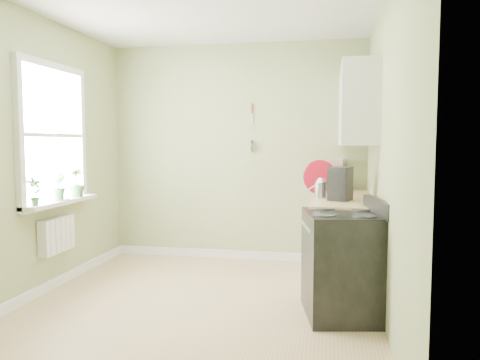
% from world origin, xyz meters
% --- Properties ---
extents(floor, '(3.20, 3.60, 0.02)m').
position_xyz_m(floor, '(0.00, 0.00, -0.01)').
color(floor, tan).
rests_on(floor, ground).
extents(wall_back, '(3.20, 0.02, 2.70)m').
position_xyz_m(wall_back, '(0.00, 1.81, 1.35)').
color(wall_back, tan).
rests_on(wall_back, floor).
extents(wall_left, '(0.02, 3.60, 2.70)m').
position_xyz_m(wall_left, '(-1.61, 0.00, 1.35)').
color(wall_left, tan).
rests_on(wall_left, floor).
extents(wall_right, '(0.02, 3.60, 2.70)m').
position_xyz_m(wall_right, '(1.61, 0.00, 1.35)').
color(wall_right, tan).
rests_on(wall_right, floor).
extents(base_cabinets, '(0.60, 1.60, 0.87)m').
position_xyz_m(base_cabinets, '(1.30, 1.00, 0.43)').
color(base_cabinets, white).
rests_on(base_cabinets, floor).
extents(countertop, '(0.64, 1.60, 0.04)m').
position_xyz_m(countertop, '(1.29, 1.00, 0.89)').
color(countertop, '#DBBA86').
rests_on(countertop, base_cabinets).
extents(upper_cabinets, '(0.35, 1.40, 0.80)m').
position_xyz_m(upper_cabinets, '(1.43, 1.10, 1.85)').
color(upper_cabinets, white).
rests_on(upper_cabinets, wall_right).
extents(window, '(0.06, 1.14, 1.44)m').
position_xyz_m(window, '(-1.58, 0.30, 1.55)').
color(window, white).
rests_on(window, wall_left).
extents(window_sill, '(0.18, 1.14, 0.04)m').
position_xyz_m(window_sill, '(-1.51, 0.30, 0.88)').
color(window_sill, white).
rests_on(window_sill, wall_left).
extents(radiator, '(0.12, 0.50, 0.35)m').
position_xyz_m(radiator, '(-1.54, 0.25, 0.55)').
color(radiator, white).
rests_on(radiator, wall_left).
extents(wall_utensils, '(0.02, 0.14, 0.58)m').
position_xyz_m(wall_utensils, '(0.20, 1.78, 1.56)').
color(wall_utensils, '#DBBA86').
rests_on(wall_utensils, wall_back).
extents(stove, '(0.76, 0.83, 1.01)m').
position_xyz_m(stove, '(1.28, 0.04, 0.45)').
color(stove, black).
rests_on(stove, floor).
extents(stand_mixer, '(0.27, 0.37, 0.41)m').
position_xyz_m(stand_mixer, '(1.27, 1.74, 1.08)').
color(stand_mixer, '#B2B2B7').
rests_on(stand_mixer, countertop).
extents(kettle, '(0.21, 0.12, 0.21)m').
position_xyz_m(kettle, '(1.07, 0.85, 1.01)').
color(kettle, silver).
rests_on(kettle, countertop).
extents(coffee_maker, '(0.25, 0.26, 0.33)m').
position_xyz_m(coffee_maker, '(1.26, 0.70, 1.07)').
color(coffee_maker, black).
rests_on(coffee_maker, countertop).
extents(red_tray, '(0.38, 0.20, 0.38)m').
position_xyz_m(red_tray, '(1.05, 1.21, 1.10)').
color(red_tray, red).
rests_on(red_tray, countertop).
extents(jar, '(0.07, 0.07, 0.08)m').
position_xyz_m(jar, '(1.21, 0.92, 0.95)').
color(jar, '#A8988B').
rests_on(jar, countertop).
extents(plant_a, '(0.15, 0.17, 0.27)m').
position_xyz_m(plant_a, '(-1.50, -0.15, 1.03)').
color(plant_a, '#3B6933').
rests_on(plant_a, window_sill).
extents(plant_b, '(0.20, 0.20, 0.28)m').
position_xyz_m(plant_b, '(-1.50, 0.25, 1.04)').
color(plant_b, '#3B6933').
rests_on(plant_b, window_sill).
extents(plant_c, '(0.23, 0.23, 0.30)m').
position_xyz_m(plant_c, '(-1.50, 0.59, 1.05)').
color(plant_c, '#3B6933').
rests_on(plant_c, window_sill).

